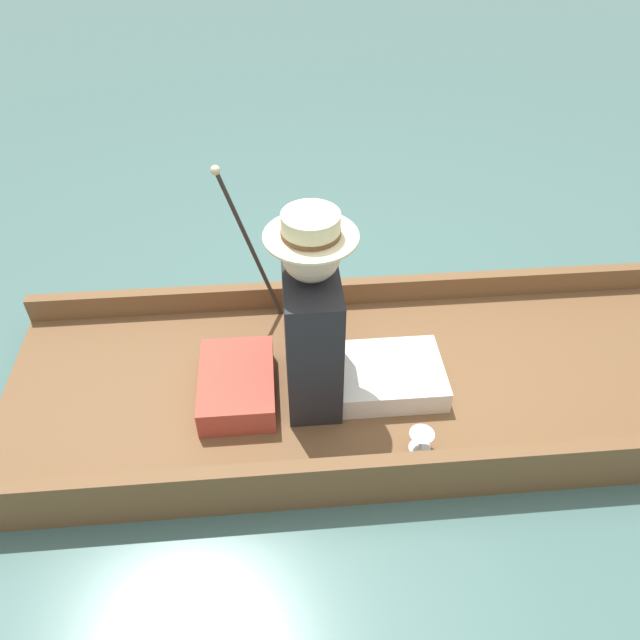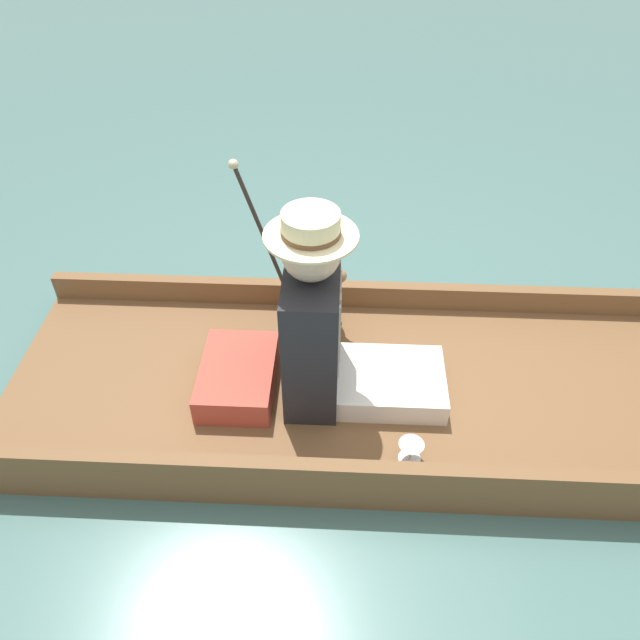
% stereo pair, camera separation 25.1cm
% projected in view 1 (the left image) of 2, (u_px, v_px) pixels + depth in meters
% --- Properties ---
extents(ground_plane, '(16.00, 16.00, 0.00)m').
position_uv_depth(ground_plane, '(362.00, 395.00, 2.91)').
color(ground_plane, '#476B66').
extents(punt_boat, '(1.16, 3.22, 0.25)m').
position_uv_depth(punt_boat, '(363.00, 384.00, 2.86)').
color(punt_boat, brown).
rests_on(punt_boat, ground_plane).
extents(seat_cushion, '(0.46, 0.32, 0.13)m').
position_uv_depth(seat_cushion, '(237.00, 384.00, 2.71)').
color(seat_cushion, '#B24738').
rests_on(seat_cushion, punt_boat).
extents(seated_person, '(0.42, 0.75, 0.91)m').
position_uv_depth(seated_person, '(329.00, 331.00, 2.55)').
color(seated_person, white).
rests_on(seated_person, punt_boat).
extents(teddy_bear, '(0.30, 0.18, 0.43)m').
position_uv_depth(teddy_bear, '(315.00, 296.00, 2.95)').
color(teddy_bear, '#9E754C').
rests_on(teddy_bear, punt_boat).
extents(wine_glass, '(0.10, 0.10, 0.10)m').
position_uv_depth(wine_glass, '(421.00, 438.00, 2.49)').
color(wine_glass, silver).
rests_on(wine_glass, punt_boat).
extents(walking_cane, '(0.04, 0.28, 0.84)m').
position_uv_depth(walking_cane, '(245.00, 234.00, 2.84)').
color(walking_cane, '#2D2823').
rests_on(walking_cane, punt_boat).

